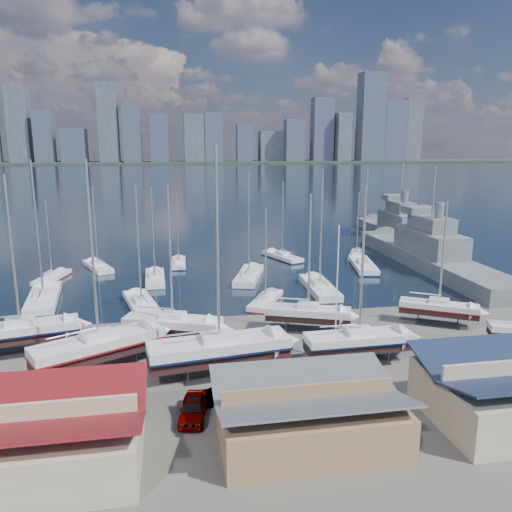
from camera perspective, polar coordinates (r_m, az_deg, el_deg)
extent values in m
plane|color=#605E59|center=(50.17, 0.82, -10.49)|extent=(1400.00, 1400.00, 0.00)
cube|color=#1A293C|center=(356.02, -8.80, 9.09)|extent=(1400.00, 600.00, 0.40)
cube|color=#2D332D|center=(615.71, -9.46, 10.52)|extent=(1400.00, 80.00, 2.20)
cube|color=#595E66|center=(635.72, -25.41, 13.46)|extent=(22.49, 24.47, 83.83)
cube|color=#3D4756|center=(622.19, -23.05, 12.43)|extent=(19.55, 21.83, 55.97)
cube|color=#475166|center=(622.43, -20.03, 11.79)|extent=(26.03, 30.49, 37.14)
cube|color=#595E66|center=(606.09, -16.53, 14.42)|extent=(21.60, 16.58, 87.63)
cube|color=#3D4756|center=(605.07, -13.98, 13.61)|extent=(19.42, 28.42, 67.60)
cube|color=#475166|center=(607.07, -10.99, 13.10)|extent=(20.24, 23.80, 54.09)
cube|color=#595E66|center=(604.77, -7.03, 13.23)|extent=(24.62, 19.72, 54.00)
cube|color=#3D4756|center=(604.66, -4.90, 13.37)|extent=(20.75, 17.93, 55.97)
cube|color=#475166|center=(607.40, -1.36, 12.80)|extent=(18.36, 16.25, 43.03)
cube|color=#595E66|center=(632.45, 1.69, 12.45)|extent=(28.49, 22.03, 35.69)
cube|color=#3D4756|center=(620.94, 4.40, 13.04)|extent=(23.34, 17.87, 49.11)
cube|color=#475166|center=(646.30, 7.56, 14.13)|extent=(25.35, 19.79, 75.95)
cube|color=#595E66|center=(647.34, 9.75, 13.25)|extent=(17.00, 27.45, 57.67)
cube|color=#3D4756|center=(661.51, 12.97, 15.19)|extent=(29.28, 24.05, 106.04)
cube|color=#475166|center=(682.39, 15.13, 13.66)|extent=(30.82, 28.37, 74.41)
cube|color=#595E66|center=(697.12, 17.36, 13.62)|extent=(21.74, 17.03, 77.48)
cube|color=#BFB293|center=(35.60, -24.96, -19.07)|extent=(14.00, 9.00, 3.20)
cube|color=maroon|center=(34.55, -25.31, -15.92)|extent=(14.70, 9.45, 1.41)
cube|color=#8C6B4C|center=(35.56, 5.97, -18.10)|extent=(12.00, 8.00, 3.00)
cube|color=slate|center=(34.57, 6.05, -15.19)|extent=(12.60, 8.40, 1.27)
cube|color=#2D2D33|center=(54.13, -25.09, -9.86)|extent=(6.23, 3.80, 0.16)
cube|color=black|center=(53.60, -25.24, -8.33)|extent=(10.84, 4.64, 0.84)
cube|color=silver|center=(53.32, -25.33, -7.48)|extent=(10.93, 5.07, 0.84)
cube|color=#0B1839|center=(53.45, -25.29, -7.87)|extent=(11.04, 5.12, 0.17)
cube|color=silver|center=(53.11, -25.39, -6.80)|extent=(2.95, 2.28, 0.50)
cylinder|color=#B2B2B7|center=(51.41, -26.10, 0.47)|extent=(0.22, 0.22, 14.24)
cube|color=#2D2D33|center=(47.83, -17.33, -12.16)|extent=(6.95, 5.55, 0.16)
cube|color=black|center=(47.21, -17.45, -10.42)|extent=(11.44, 7.86, 0.92)
cube|color=silver|center=(46.87, -17.53, -9.38)|extent=(11.67, 8.28, 0.92)
cube|color=maroon|center=(47.02, -17.49, -9.86)|extent=(11.79, 8.37, 0.18)
cube|color=silver|center=(46.62, -17.58, -8.56)|extent=(3.45, 3.07, 0.50)
cylinder|color=#B2B2B7|center=(44.56, -18.21, 0.52)|extent=(0.22, 0.22, 15.54)
cube|color=#2D2D33|center=(51.93, -9.41, -9.75)|extent=(5.94, 4.30, 0.16)
cube|color=black|center=(51.38, -9.47, -8.18)|extent=(9.99, 5.81, 0.79)
cube|color=silver|center=(51.11, -9.50, -7.36)|extent=(10.14, 6.20, 0.79)
cube|color=silver|center=(50.90, -9.53, -6.68)|extent=(2.89, 2.44, 0.50)
cylinder|color=#B2B2B7|center=(49.20, -9.79, 0.36)|extent=(0.22, 0.22, 13.26)
cube|color=#2D2D33|center=(45.13, -4.17, -13.14)|extent=(7.10, 3.99, 0.16)
cube|color=black|center=(44.46, -4.20, -11.26)|extent=(12.54, 4.57, 0.98)
cube|color=silver|center=(44.07, -4.22, -10.10)|extent=(12.61, 5.08, 0.98)
cube|color=#0B1839|center=(44.25, -4.21, -10.64)|extent=(12.74, 5.13, 0.20)
cube|color=silver|center=(43.79, -4.24, -9.20)|extent=(3.32, 2.46, 0.50)
cylinder|color=#B2B2B7|center=(41.52, -4.41, 1.15)|extent=(0.22, 0.22, 16.55)
cube|color=#2D2D33|center=(54.80, 5.93, -8.44)|extent=(5.45, 3.91, 0.16)
cube|color=black|center=(54.29, 5.97, -6.97)|extent=(9.19, 5.26, 0.72)
cube|color=silver|center=(54.05, 5.98, -6.25)|extent=(9.32, 5.61, 0.72)
cube|color=silver|center=(53.86, 6.00, -5.64)|extent=(2.65, 2.23, 0.50)
cylinder|color=#B2B2B7|center=(52.36, 6.14, 0.45)|extent=(0.22, 0.22, 12.18)
cube|color=#2D2D33|center=(48.13, 11.57, -11.67)|extent=(5.52, 2.62, 0.16)
cube|color=black|center=(47.54, 11.65, -10.00)|extent=(9.99, 2.57, 0.80)
cube|color=silver|center=(47.25, 11.69, -9.11)|extent=(10.00, 2.98, 0.80)
cube|color=#0B1839|center=(47.38, 11.67, -9.52)|extent=(10.10, 3.01, 0.16)
cube|color=silver|center=(47.02, 11.73, -8.37)|extent=(2.52, 1.72, 0.50)
cylinder|color=#B2B2B7|center=(45.16, 12.09, -0.68)|extent=(0.22, 0.22, 13.43)
cube|color=#2D2D33|center=(59.93, 20.02, -7.30)|extent=(5.03, 4.18, 0.16)
cube|color=black|center=(59.47, 20.12, -5.98)|extent=(8.19, 6.02, 0.67)
cube|color=silver|center=(59.27, 20.17, -5.36)|extent=(8.37, 6.32, 0.67)
cube|color=maroon|center=(59.36, 20.15, -5.64)|extent=(8.46, 6.38, 0.13)
cube|color=silver|center=(59.11, 20.21, -4.82)|extent=(2.52, 2.28, 0.50)
cylinder|color=#B2B2B7|center=(57.81, 20.61, 0.30)|extent=(0.22, 0.22, 11.29)
cube|color=black|center=(69.48, -23.03, -5.23)|extent=(4.43, 12.75, 1.00)
cube|color=silver|center=(69.20, -23.10, -4.44)|extent=(4.95, 12.81, 1.00)
cube|color=#0B1839|center=(69.33, -23.07, -4.80)|extent=(5.00, 12.94, 0.20)
cube|color=silver|center=(69.00, -23.16, -3.84)|extent=(2.45, 3.35, 0.50)
cylinder|color=#B2B2B7|center=(67.32, -23.75, 2.87)|extent=(0.22, 0.22, 16.86)
cube|color=black|center=(80.50, -22.24, -2.73)|extent=(4.06, 8.54, 0.66)
cube|color=silver|center=(80.34, -22.28, -2.27)|extent=(4.39, 8.63, 0.66)
cube|color=maroon|center=(80.41, -22.26, -2.48)|extent=(4.44, 8.72, 0.13)
cube|color=silver|center=(80.20, -22.31, -1.87)|extent=(1.89, 2.37, 0.50)
cylinder|color=#B2B2B7|center=(79.14, -22.63, 1.90)|extent=(0.22, 0.22, 11.22)
cube|color=black|center=(84.99, -17.59, -1.63)|extent=(5.61, 9.41, 0.74)
cube|color=silver|center=(84.82, -17.63, -1.15)|extent=(5.97, 9.56, 0.74)
cube|color=silver|center=(84.68, -17.65, -0.74)|extent=(2.33, 2.74, 0.50)
cylinder|color=#B2B2B7|center=(83.58, -17.92, 3.28)|extent=(0.22, 0.22, 12.53)
cube|color=black|center=(63.51, -12.93, -6.08)|extent=(4.89, 10.79, 0.84)
cube|color=silver|center=(63.26, -12.96, -5.36)|extent=(5.31, 10.89, 0.84)
cube|color=#0B1839|center=(63.37, -12.95, -5.70)|extent=(5.37, 11.00, 0.17)
cube|color=silver|center=(63.06, -12.99, -4.78)|extent=(2.33, 2.96, 0.50)
cylinder|color=#B2B2B7|center=(61.43, -13.30, 1.32)|extent=(0.22, 0.22, 14.17)
cube|color=black|center=(75.42, -11.44, -3.05)|extent=(2.55, 9.67, 0.77)
cube|color=silver|center=(75.22, -11.46, -2.48)|extent=(2.96, 9.68, 0.77)
cube|color=silver|center=(75.06, -11.48, -2.01)|extent=(1.68, 2.45, 0.50)
cylinder|color=#B2B2B7|center=(73.79, -11.69, 2.68)|extent=(0.22, 0.22, 12.97)
cube|color=black|center=(84.66, -8.82, -1.22)|extent=(2.19, 8.19, 0.65)
cube|color=silver|center=(84.51, -8.84, -0.79)|extent=(2.53, 8.20, 0.65)
cube|color=#0B1839|center=(84.58, -8.83, -0.99)|extent=(2.55, 8.28, 0.13)
cube|color=silver|center=(84.39, -8.85, -0.41)|extent=(1.43, 2.07, 0.50)
cylinder|color=#B2B2B7|center=(83.39, -8.97, 3.10)|extent=(0.22, 0.22, 10.98)
cube|color=black|center=(63.58, 1.09, -5.68)|extent=(5.76, 8.37, 0.67)
cube|color=silver|center=(63.38, 1.09, -5.10)|extent=(6.08, 8.54, 0.67)
cube|color=maroon|center=(63.47, 1.09, -5.36)|extent=(6.14, 8.62, 0.13)
cube|color=silver|center=(63.20, 1.10, -4.59)|extent=(2.25, 2.53, 0.50)
cylinder|color=#B2B2B7|center=(61.83, 1.12, 0.23)|extent=(0.22, 0.22, 11.38)
cube|color=black|center=(75.07, -0.81, -2.91)|extent=(5.97, 11.50, 0.90)
cube|color=silver|center=(74.83, -0.81, -2.24)|extent=(6.42, 11.64, 0.90)
cube|color=silver|center=(74.66, -0.81, -1.73)|extent=(2.65, 3.25, 0.50)
cylinder|color=#B2B2B7|center=(73.22, -0.83, 3.84)|extent=(0.22, 0.22, 15.14)
cube|color=black|center=(88.51, 3.00, -0.52)|extent=(5.52, 9.65, 0.76)
cube|color=silver|center=(88.35, 3.01, -0.04)|extent=(5.89, 9.80, 0.76)
cube|color=#0B1839|center=(88.42, 3.01, -0.26)|extent=(5.95, 9.89, 0.15)
cube|color=silver|center=(88.21, 3.01, 0.36)|extent=(2.34, 2.78, 0.50)
cylinder|color=#B2B2B7|center=(87.14, 3.06, 4.32)|extent=(0.22, 0.22, 12.79)
cube|color=black|center=(69.43, 7.25, -4.30)|extent=(3.20, 11.65, 0.92)
cube|color=silver|center=(69.17, 7.27, -3.56)|extent=(3.68, 11.67, 0.92)
cube|color=silver|center=(68.98, 7.29, -2.99)|extent=(2.05, 2.96, 0.50)
cylinder|color=#B2B2B7|center=(67.38, 7.46, 3.21)|extent=(0.22, 0.22, 15.60)
cube|color=black|center=(83.43, 12.11, -1.62)|extent=(4.88, 11.55, 0.90)
cube|color=silver|center=(83.22, 12.14, -1.02)|extent=(5.34, 11.65, 0.90)
cube|color=#0B1839|center=(83.31, 12.13, -1.30)|extent=(5.40, 11.76, 0.18)
cube|color=silver|center=(83.06, 12.16, -0.55)|extent=(2.42, 3.13, 0.50)
cylinder|color=#B2B2B7|center=(81.77, 12.39, 4.47)|extent=(0.22, 0.22, 15.18)
cube|color=black|center=(91.49, 11.39, -0.29)|extent=(5.33, 8.15, 0.65)
cube|color=silver|center=(91.35, 11.40, 0.10)|extent=(5.64, 8.31, 0.65)
cube|color=maroon|center=(91.41, 11.40, -0.08)|extent=(5.69, 8.39, 0.13)
cube|color=silver|center=(91.23, 11.42, 0.46)|extent=(2.12, 2.43, 0.50)
cylinder|color=#B2B2B7|center=(90.31, 11.56, 3.71)|extent=(0.22, 0.22, 10.98)
cube|color=slate|center=(87.61, 19.09, -0.86)|extent=(7.67, 43.80, 3.93)
cube|color=slate|center=(86.87, 19.26, 1.56)|extent=(5.83, 15.38, 3.60)
cube|color=slate|center=(86.39, 19.41, 3.51)|extent=(4.33, 8.80, 2.40)
cube|color=slate|center=(89.99, 18.17, 5.02)|extent=(4.96, 4.45, 1.20)
cylinder|color=#B2B2B7|center=(85.80, 19.66, 6.94)|extent=(0.30, 0.30, 8.00)
cube|color=slate|center=(111.63, 15.99, 2.06)|extent=(7.78, 38.27, 3.42)
cube|color=slate|center=(111.08, 16.10, 3.84)|extent=(5.46, 13.52, 3.60)
cube|color=slate|center=(110.70, 16.19, 5.37)|extent=(3.99, 7.76, 2.40)
cube|color=slate|center=(113.99, 15.48, 6.47)|extent=(4.43, 3.99, 1.20)
cylinder|color=#B2B2B7|center=(110.23, 16.35, 8.06)|extent=(0.30, 0.30, 8.00)
imported|color=gray|center=(38.42, -7.21, -16.87)|extent=(2.61, 4.87, 1.58)
imported|color=gray|center=(39.92, -3.49, -15.84)|extent=(4.08, 2.31, 1.27)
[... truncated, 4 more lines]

